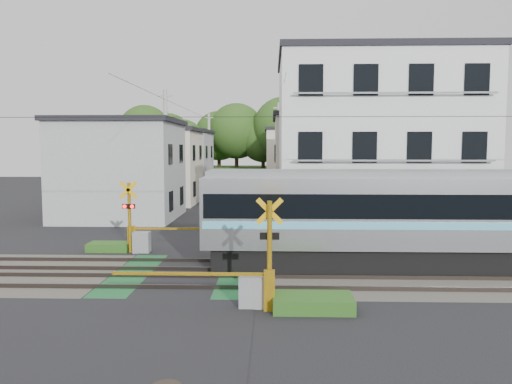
{
  "coord_description": "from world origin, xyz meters",
  "views": [
    {
      "loc": [
        3.06,
        -17.27,
        4.44
      ],
      "look_at": [
        2.35,
        5.0,
        2.49
      ],
      "focal_mm": 35.0,
      "sensor_mm": 36.0,
      "label": 1
    }
  ],
  "objects_px": {
    "crossing_signal_near": "(255,283)",
    "crossing_signal_far": "(140,236)",
    "commuter_train": "(441,217)",
    "pedestrian": "(253,187)",
    "apartment_block": "(374,144)"
  },
  "relations": [
    {
      "from": "crossing_signal_far",
      "to": "pedestrian",
      "type": "xyz_separation_m",
      "value": [
        3.95,
        24.41,
        0.19
      ]
    },
    {
      "from": "crossing_signal_far",
      "to": "apartment_block",
      "type": "height_order",
      "value": "apartment_block"
    },
    {
      "from": "commuter_train",
      "to": "crossing_signal_near",
      "type": "height_order",
      "value": "commuter_train"
    },
    {
      "from": "crossing_signal_near",
      "to": "pedestrian",
      "type": "xyz_separation_m",
      "value": [
        -1.22,
        31.72,
        0.19
      ]
    },
    {
      "from": "crossing_signal_far",
      "to": "apartment_block",
      "type": "distance_m",
      "value": 13.14
    },
    {
      "from": "commuter_train",
      "to": "apartment_block",
      "type": "xyz_separation_m",
      "value": [
        -0.8,
        8.29,
        2.73
      ]
    },
    {
      "from": "crossing_signal_near",
      "to": "apartment_block",
      "type": "xyz_separation_m",
      "value": [
        5.91,
        13.15,
        3.94
      ]
    },
    {
      "from": "crossing_signal_near",
      "to": "crossing_signal_far",
      "type": "distance_m",
      "value": 8.95
    },
    {
      "from": "commuter_train",
      "to": "pedestrian",
      "type": "xyz_separation_m",
      "value": [
        -7.93,
        26.86,
        -1.02
      ]
    },
    {
      "from": "commuter_train",
      "to": "crossing_signal_far",
      "type": "distance_m",
      "value": 12.2
    },
    {
      "from": "crossing_signal_far",
      "to": "apartment_block",
      "type": "bearing_deg",
      "value": 27.78
    },
    {
      "from": "commuter_train",
      "to": "apartment_block",
      "type": "height_order",
      "value": "apartment_block"
    },
    {
      "from": "apartment_block",
      "to": "pedestrian",
      "type": "distance_m",
      "value": 20.24
    },
    {
      "from": "commuter_train",
      "to": "crossing_signal_far",
      "type": "xyz_separation_m",
      "value": [
        -11.88,
        2.45,
        -1.21
      ]
    },
    {
      "from": "pedestrian",
      "to": "commuter_train",
      "type": "bearing_deg",
      "value": 107.93
    }
  ]
}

